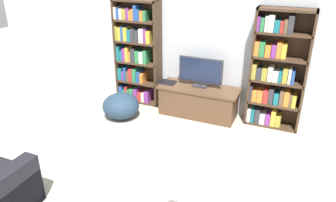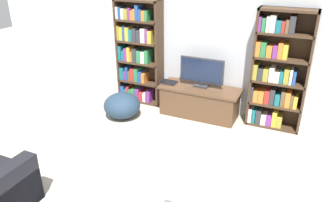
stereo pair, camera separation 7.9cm
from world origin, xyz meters
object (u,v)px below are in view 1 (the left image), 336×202
Objects in this scene: bookshelf_left at (137,53)px; beanbag_ottoman at (121,106)px; bookshelf_right at (275,72)px; laptop at (167,82)px; tv_stand at (198,101)px; television at (201,72)px.

beanbag_ottoman is (0.08, -0.77, -0.72)m from bookshelf_left.
laptop is at bearing -174.23° from bookshelf_right.
television is at bearing 90.00° from tv_stand.
television is at bearing -4.65° from bookshelf_left.
beanbag_ottoman is at bearing -84.06° from bookshelf_left.
television reaches higher than laptop.
tv_stand is 2.20× the size of beanbag_ottoman.
laptop is 0.46× the size of beanbag_ottoman.
bookshelf_left is at bearing 165.62° from laptop.
bookshelf_right reaches higher than beanbag_ottoman.
beanbag_ottoman is (-1.19, -0.62, -0.05)m from tv_stand.
bookshelf_right is at bearing 5.77° from laptop.
television is 1.47m from beanbag_ottoman.
tv_stand is 0.64m from laptop.
bookshelf_left is at bearing 173.27° from tv_stand.
television reaches higher than tv_stand.
bookshelf_left reaches higher than laptop.
beanbag_ottoman is at bearing -150.71° from television.
bookshelf_left reaches higher than beanbag_ottoman.
bookshelf_right is 1.37× the size of tv_stand.
beanbag_ottoman is at bearing -162.02° from bookshelf_right.
bookshelf_left is 1.28m from television.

